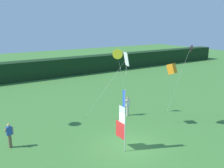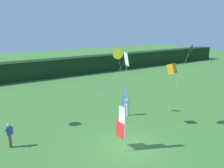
% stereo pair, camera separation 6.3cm
% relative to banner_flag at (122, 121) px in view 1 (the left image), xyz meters
% --- Properties ---
extents(ground_plane, '(120.00, 120.00, 0.00)m').
position_rel_banner_flag_xyz_m(ground_plane, '(0.59, 0.14, -1.98)').
color(ground_plane, '#3D7533').
extents(distant_treeline, '(80.00, 2.40, 2.70)m').
position_rel_banner_flag_xyz_m(distant_treeline, '(0.59, 24.67, -0.63)').
color(distant_treeline, black).
rests_on(distant_treeline, ground).
extents(banner_flag, '(0.06, 1.03, 4.14)m').
position_rel_banner_flag_xyz_m(banner_flag, '(0.00, 0.00, 0.00)').
color(banner_flag, '#B7B7BC').
rests_on(banner_flag, ground).
extents(person_near_banner, '(0.55, 0.48, 1.69)m').
position_rel_banner_flag_xyz_m(person_near_banner, '(-6.02, 4.32, -1.08)').
color(person_near_banner, brown).
rests_on(person_near_banner, ground).
extents(person_mid_field, '(0.55, 0.48, 1.68)m').
position_rel_banner_flag_xyz_m(person_mid_field, '(4.11, 4.90, -1.09)').
color(person_mid_field, '#B7B2A3').
rests_on(person_mid_field, ground).
extents(kite_orange_box_0, '(1.63, 1.65, 5.11)m').
position_rel_banner_flag_xyz_m(kite_orange_box_0, '(5.39, 1.09, 2.67)').
color(kite_orange_box_0, brown).
rests_on(kite_orange_box_0, ground).
extents(kite_black_delta_1, '(0.57, 2.67, 6.44)m').
position_rel_banner_flag_xyz_m(kite_black_delta_1, '(7.15, 0.96, 4.10)').
color(kite_black_delta_1, brown).
rests_on(kite_black_delta_1, ground).
extents(kite_white_diamond_2, '(2.00, 3.93, 5.94)m').
position_rel_banner_flag_xyz_m(kite_white_diamond_2, '(2.35, 3.01, 3.24)').
color(kite_white_diamond_2, brown).
rests_on(kite_white_diamond_2, ground).
extents(kite_yellow_delta_3, '(1.10, 1.31, 5.93)m').
position_rel_banner_flag_xyz_m(kite_yellow_delta_3, '(3.53, 5.61, 3.49)').
color(kite_yellow_delta_3, brown).
rests_on(kite_yellow_delta_3, ground).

